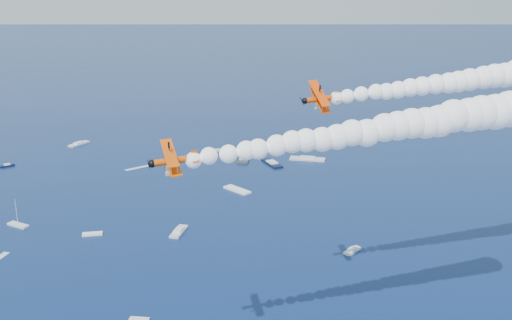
{
  "coord_description": "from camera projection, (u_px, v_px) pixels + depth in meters",
  "views": [
    {
      "loc": [
        -12.36,
        -78.56,
        76.71
      ],
      "look_at": [
        -7.27,
        18.5,
        46.59
      ],
      "focal_mm": 41.56,
      "sensor_mm": 36.0,
      "label": 1
    }
  ],
  "objects": [
    {
      "name": "boat_wakes",
      "position": [
        89.0,
        208.0,
        205.62
      ],
      "size": [
        65.85,
        134.62,
        0.04
      ],
      "color": "white",
      "rests_on": "ground"
    },
    {
      "name": "spectator_boats",
      "position": [
        241.0,
        198.0,
        213.82
      ],
      "size": [
        236.73,
        185.44,
        0.7
      ],
      "color": "#2C2F3B",
      "rests_on": "ground"
    },
    {
      "name": "biplane_trail",
      "position": [
        174.0,
        160.0,
        88.55
      ],
      "size": [
        9.3,
        10.82,
        7.43
      ],
      "primitive_type": null,
      "rotation": [
        -0.23,
        0.07,
        3.35
      ],
      "color": "#E44A04"
    },
    {
      "name": "biplane_lead",
      "position": [
        321.0,
        99.0,
        111.38
      ],
      "size": [
        9.04,
        10.91,
        8.59
      ],
      "primitive_type": null,
      "rotation": [
        -0.44,
        0.07,
        3.33
      ],
      "color": "#E73F04"
    },
    {
      "name": "smoke_trail_trail",
      "position": [
        383.0,
        129.0,
        96.24
      ],
      "size": [
        70.53,
        33.56,
        12.14
      ],
      "primitive_type": null,
      "rotation": [
        0.0,
        0.0,
        3.35
      ],
      "color": "white"
    },
    {
      "name": "smoke_trail_lead",
      "position": [
        483.0,
        78.0,
        118.51
      ],
      "size": [
        70.44,
        31.44,
        12.14
      ],
      "primitive_type": null,
      "rotation": [
        0.0,
        0.0,
        3.33
      ],
      "color": "white"
    }
  ]
}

